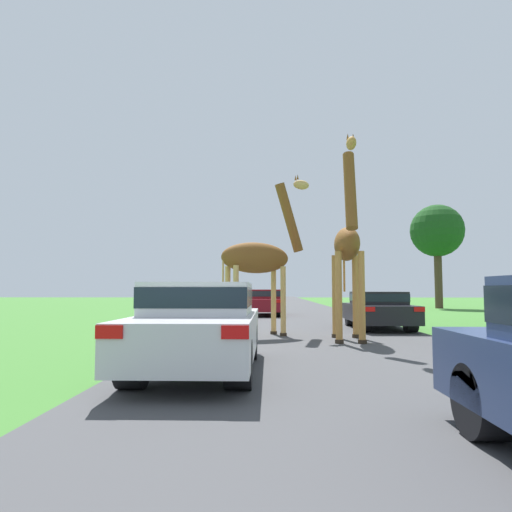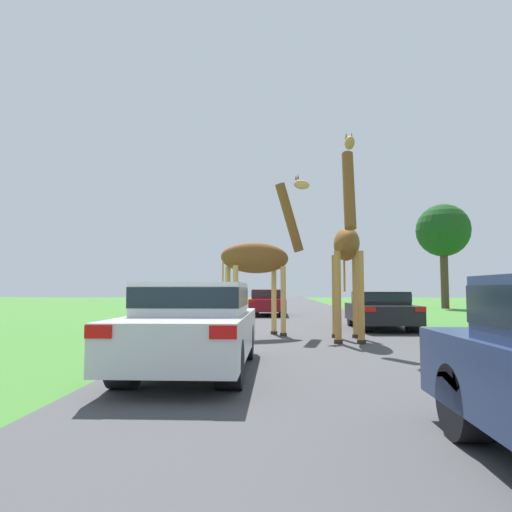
% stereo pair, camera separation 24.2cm
% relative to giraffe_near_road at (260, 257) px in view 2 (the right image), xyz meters
% --- Properties ---
extents(road, '(7.43, 120.00, 0.00)m').
position_rel_giraffe_near_road_xyz_m(road, '(1.46, 15.49, -2.35)').
color(road, '#424244').
rests_on(road, ground).
extents(giraffe_near_road, '(2.88, 1.79, 5.01)m').
position_rel_giraffe_near_road_xyz_m(giraffe_near_road, '(0.00, 0.00, 0.00)').
color(giraffe_near_road, tan).
rests_on(giraffe_near_road, ground).
extents(giraffe_companion, '(0.92, 2.89, 5.27)m').
position_rel_giraffe_near_road_xyz_m(giraffe_companion, '(2.40, -1.28, 0.19)').
color(giraffe_companion, '#B77F3D').
rests_on(giraffe_companion, ground).
extents(car_queue_right, '(1.86, 4.19, 1.30)m').
position_rel_giraffe_near_road_xyz_m(car_queue_right, '(4.12, 2.61, -1.65)').
color(car_queue_right, black).
rests_on(car_queue_right, ground).
extents(car_queue_left, '(1.87, 4.55, 1.38)m').
position_rel_giraffe_near_road_xyz_m(car_queue_left, '(0.03, 11.00, -1.62)').
color(car_queue_left, maroon).
rests_on(car_queue_left, ground).
extents(car_far_ahead, '(1.85, 4.58, 1.50)m').
position_rel_giraffe_near_road_xyz_m(car_far_ahead, '(-0.91, -5.90, -1.55)').
color(car_far_ahead, silver).
rests_on(car_far_ahead, ground).
extents(tree_left_edge, '(3.86, 3.86, 7.66)m').
position_rel_giraffe_near_road_xyz_m(tree_left_edge, '(12.75, 20.23, 3.29)').
color(tree_left_edge, '#4C3828').
rests_on(tree_left_edge, ground).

